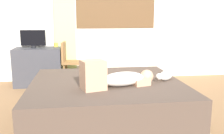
% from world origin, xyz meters
% --- Properties ---
extents(ground_plane, '(16.00, 16.00, 0.00)m').
position_xyz_m(ground_plane, '(0.00, 0.00, 0.00)').
color(ground_plane, olive).
extents(back_wall_with_window, '(6.40, 0.14, 2.90)m').
position_xyz_m(back_wall_with_window, '(0.01, 2.30, 1.45)').
color(back_wall_with_window, silver).
rests_on(back_wall_with_window, ground).
extents(bed, '(2.00, 1.89, 0.51)m').
position_xyz_m(bed, '(-0.14, -0.01, 0.25)').
color(bed, '#997A56').
rests_on(bed, ground).
extents(person_lying, '(0.94, 0.47, 0.34)m').
position_xyz_m(person_lying, '(-0.06, -0.27, 0.62)').
color(person_lying, silver).
rests_on(person_lying, bed).
extents(cat, '(0.30, 0.25, 0.21)m').
position_xyz_m(cat, '(0.64, -0.06, 0.58)').
color(cat, silver).
rests_on(cat, bed).
extents(desk, '(0.90, 0.56, 0.74)m').
position_xyz_m(desk, '(-1.28, 1.90, 0.37)').
color(desk, '#38383D').
rests_on(desk, ground).
extents(tv_monitor, '(0.48, 0.10, 0.35)m').
position_xyz_m(tv_monitor, '(-1.35, 1.90, 0.92)').
color(tv_monitor, black).
rests_on(tv_monitor, desk).
extents(cup, '(0.08, 0.08, 0.08)m').
position_xyz_m(cup, '(-0.94, 2.04, 0.78)').
color(cup, gold).
rests_on(cup, desk).
extents(chair_by_desk, '(0.42, 0.42, 0.86)m').
position_xyz_m(chair_by_desk, '(-0.67, 1.78, 0.51)').
color(chair_by_desk, brown).
rests_on(chair_by_desk, ground).
extents(curtain_left, '(0.44, 0.06, 2.45)m').
position_xyz_m(curtain_left, '(-0.75, 2.18, 1.23)').
color(curtain_left, '#ADCC75').
rests_on(curtain_left, ground).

